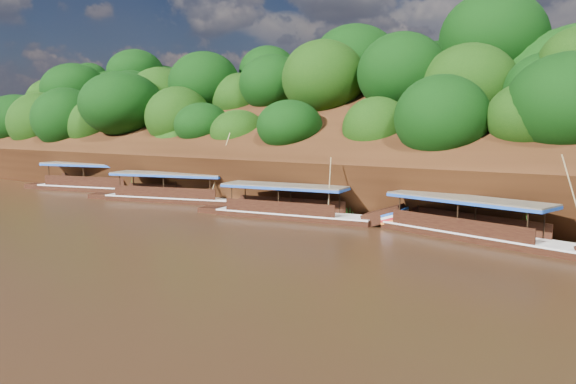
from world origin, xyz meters
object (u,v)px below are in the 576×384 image
at_px(boat_0, 491,233).
at_px(boat_1, 303,212).
at_px(boat_2, 187,196).
at_px(boat_3, 105,185).

distance_m(boat_0, boat_1, 12.41).
height_order(boat_2, boat_3, boat_2).
height_order(boat_0, boat_3, boat_0).
relative_size(boat_0, boat_3, 0.95).
bearing_deg(boat_1, boat_0, -10.75).
relative_size(boat_0, boat_1, 1.07).
relative_size(boat_1, boat_3, 0.88).
bearing_deg(boat_3, boat_1, -20.47).
bearing_deg(boat_0, boat_1, -168.24).
bearing_deg(boat_1, boat_2, 164.12).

